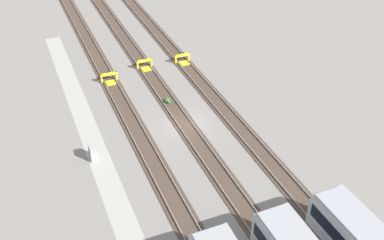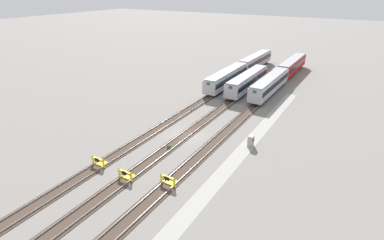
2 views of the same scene
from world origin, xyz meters
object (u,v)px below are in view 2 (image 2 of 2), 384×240
object	(u,v)px
subway_car_front_row_leftmost	(255,61)
subway_car_front_row_centre	(292,65)
electrical_cabinet	(251,141)
subway_car_front_row_rightmost	(227,78)
weed_clump	(169,147)
subway_car_front_row_right_inner	(270,84)
bumper_stop_nearest_track	(169,180)
subway_car_front_row_left_inner	(247,81)
bumper_stop_near_inner_track	(127,175)
bumper_stop_middle_track	(100,162)

from	to	relation	value
subway_car_front_row_leftmost	subway_car_front_row_centre	distance (m)	9.82
subway_car_front_row_leftmost	electrical_cabinet	distance (m)	44.51
subway_car_front_row_rightmost	weed_clump	world-z (taller)	subway_car_front_row_rightmost
subway_car_front_row_leftmost	subway_car_front_row_rightmost	world-z (taller)	same
subway_car_front_row_leftmost	weed_clump	xyz separation A→B (m)	(-48.54, -5.13, -1.80)
weed_clump	subway_car_front_row_right_inner	bearing A→B (deg)	-8.96
subway_car_front_row_leftmost	subway_car_front_row_right_inner	xyz separation A→B (m)	(-18.71, -9.83, 0.00)
subway_car_front_row_rightmost	bumper_stop_nearest_track	size ratio (longest dim) A/B	9.00
weed_clump	electrical_cabinet	bearing A→B (deg)	-55.52
subway_car_front_row_leftmost	subway_car_front_row_left_inner	xyz separation A→B (m)	(-18.71, -4.97, 0.00)
subway_car_front_row_right_inner	weed_clump	distance (m)	30.25
bumper_stop_near_inner_track	subway_car_front_row_right_inner	bearing A→B (deg)	-7.31
bumper_stop_near_inner_track	electrical_cabinet	size ratio (longest dim) A/B	1.25
bumper_stop_nearest_track	bumper_stop_middle_track	world-z (taller)	same
bumper_stop_nearest_track	bumper_stop_near_inner_track	xyz separation A→B (m)	(-1.66, 4.88, 0.00)
electrical_cabinet	subway_car_front_row_leftmost	bearing A→B (deg)	19.18
bumper_stop_nearest_track	weed_clump	world-z (taller)	bumper_stop_nearest_track
subway_car_front_row_right_inner	bumper_stop_nearest_track	size ratio (longest dim) A/B	9.00
subway_car_front_row_left_inner	bumper_stop_middle_track	xyz separation A→B (m)	(-37.83, 4.91, -1.53)
subway_car_front_row_rightmost	subway_car_front_row_centre	bearing A→B (deg)	-27.35
bumper_stop_nearest_track	subway_car_front_row_left_inner	bearing A→B (deg)	7.55
subway_car_front_row_leftmost	subway_car_front_row_rightmost	xyz separation A→B (m)	(-18.71, -0.10, 0.00)
subway_car_front_row_centre	electrical_cabinet	size ratio (longest dim) A/B	11.26
subway_car_front_row_left_inner	subway_car_front_row_right_inner	size ratio (longest dim) A/B	1.00
subway_car_front_row_centre	subway_car_front_row_rightmost	xyz separation A→B (m)	(-18.79, 9.72, 0.00)
bumper_stop_nearest_track	electrical_cabinet	distance (m)	14.11
bumper_stop_middle_track	electrical_cabinet	bearing A→B (deg)	-45.11
subway_car_front_row_leftmost	weed_clump	size ratio (longest dim) A/B	19.60
electrical_cabinet	bumper_stop_near_inner_track	bearing A→B (deg)	146.99
weed_clump	bumper_stop_near_inner_track	bearing A→B (deg)	178.64
subway_car_front_row_leftmost	subway_car_front_row_left_inner	size ratio (longest dim) A/B	1.00
bumper_stop_nearest_track	weed_clump	bearing A→B (deg)	34.79
bumper_stop_near_inner_track	weed_clump	size ratio (longest dim) A/B	2.18
bumper_stop_nearest_track	bumper_stop_near_inner_track	size ratio (longest dim) A/B	1.00
bumper_stop_nearest_track	weed_clump	distance (m)	8.21
subway_car_front_row_rightmost	bumper_stop_nearest_track	xyz separation A→B (m)	(-36.57, -9.72, -1.53)
bumper_stop_nearest_track	bumper_stop_near_inner_track	bearing A→B (deg)	108.74
subway_car_front_row_centre	bumper_stop_middle_track	bearing A→B (deg)	170.22
subway_car_front_row_leftmost	bumper_stop_middle_track	distance (m)	56.56
subway_car_front_row_centre	bumper_stop_middle_track	distance (m)	57.47
subway_car_front_row_left_inner	bumper_stop_nearest_track	size ratio (longest dim) A/B	8.99
bumper_stop_nearest_track	weed_clump	size ratio (longest dim) A/B	2.18
subway_car_front_row_leftmost	subway_car_front_row_rightmost	distance (m)	18.71
subway_car_front_row_rightmost	weed_clump	xyz separation A→B (m)	(-29.83, -5.03, -1.80)
subway_car_front_row_rightmost	bumper_stop_nearest_track	world-z (taller)	subway_car_front_row_rightmost
subway_car_front_row_rightmost	bumper_stop_near_inner_track	world-z (taller)	subway_car_front_row_rightmost
subway_car_front_row_right_inner	electrical_cabinet	world-z (taller)	subway_car_front_row_right_inner
bumper_stop_near_inner_track	subway_car_front_row_rightmost	bearing A→B (deg)	7.21
subway_car_front_row_leftmost	subway_car_front_row_right_inner	distance (m)	21.14
electrical_cabinet	weed_clump	bearing A→B (deg)	124.48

